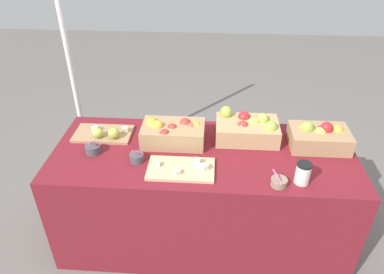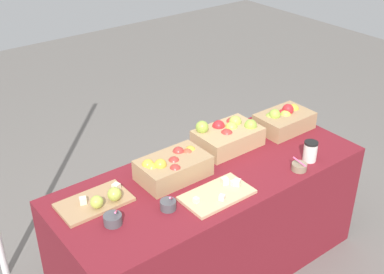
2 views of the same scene
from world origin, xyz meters
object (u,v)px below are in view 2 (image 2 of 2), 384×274
object	(u,v)px
cutting_board_front	(218,194)
sample_bowl_mid	(113,219)
cutting_board_back	(98,200)
coffee_cup	(310,151)
apple_crate_left	(284,120)
apple_crate_right	(173,167)
apple_crate_middle	(228,135)
sample_bowl_far	(299,167)
sample_bowl_near	(168,205)

from	to	relation	value
cutting_board_front	sample_bowl_mid	world-z (taller)	sample_bowl_mid
cutting_board_back	coffee_cup	xyz separation A→B (m)	(1.22, -0.39, 0.04)
sample_bowl_mid	apple_crate_left	bearing A→B (deg)	7.13
sample_bowl_mid	apple_crate_right	bearing A→B (deg)	18.02
cutting_board_back	coffee_cup	distance (m)	1.28
cutting_board_front	sample_bowl_mid	xyz separation A→B (m)	(-0.57, 0.14, 0.02)
apple_crate_middle	cutting_board_back	xyz separation A→B (m)	(-0.95, -0.05, -0.05)
sample_bowl_far	apple_crate_middle	bearing A→B (deg)	106.97
apple_crate_middle	cutting_board_back	world-z (taller)	apple_crate_middle
apple_crate_right	coffee_cup	size ratio (longest dim) A/B	3.11
cutting_board_back	sample_bowl_mid	xyz separation A→B (m)	(-0.02, -0.19, 0.00)
cutting_board_front	sample_bowl_near	bearing A→B (deg)	165.83
apple_crate_left	sample_bowl_far	world-z (taller)	apple_crate_left
apple_crate_right	cutting_board_front	world-z (taller)	apple_crate_right
cutting_board_back	apple_crate_left	bearing A→B (deg)	-0.45
cutting_board_front	sample_bowl_mid	bearing A→B (deg)	166.21
sample_bowl_near	apple_crate_middle	bearing A→B (deg)	24.30
apple_crate_middle	cutting_board_front	size ratio (longest dim) A/B	1.04
apple_crate_left	sample_bowl_far	bearing A→B (deg)	-126.27
apple_crate_left	coffee_cup	xyz separation A→B (m)	(-0.17, -0.38, -0.00)
apple_crate_left	cutting_board_back	size ratio (longest dim) A/B	0.96
apple_crate_right	apple_crate_left	bearing A→B (deg)	1.21
cutting_board_front	sample_bowl_far	xyz separation A→B (m)	(0.54, -0.09, 0.01)
cutting_board_back	coffee_cup	world-z (taller)	coffee_cup
apple_crate_left	coffee_cup	world-z (taller)	apple_crate_left
sample_bowl_near	sample_bowl_mid	bearing A→B (deg)	166.57
apple_crate_left	sample_bowl_near	bearing A→B (deg)	-167.66
apple_crate_middle	sample_bowl_far	bearing A→B (deg)	-73.03
apple_crate_left	sample_bowl_far	size ratio (longest dim) A/B	3.82
apple_crate_middle	sample_bowl_mid	size ratio (longest dim) A/B	4.02
sample_bowl_mid	coffee_cup	distance (m)	1.26
apple_crate_right	sample_bowl_far	distance (m)	0.74
apple_crate_right	sample_bowl_far	world-z (taller)	apple_crate_right
apple_crate_left	sample_bowl_mid	distance (m)	1.43
apple_crate_middle	coffee_cup	size ratio (longest dim) A/B	3.15
apple_crate_right	sample_bowl_near	world-z (taller)	apple_crate_right
cutting_board_back	cutting_board_front	bearing A→B (deg)	-30.85
apple_crate_left	coffee_cup	bearing A→B (deg)	-114.53
apple_crate_middle	cutting_board_front	world-z (taller)	apple_crate_middle
apple_crate_left	coffee_cup	distance (m)	0.41
apple_crate_middle	cutting_board_front	xyz separation A→B (m)	(-0.40, -0.38, -0.06)
cutting_board_front	sample_bowl_near	distance (m)	0.29
apple_crate_middle	coffee_cup	bearing A→B (deg)	-57.98
cutting_board_front	cutting_board_back	size ratio (longest dim) A/B	1.02
apple_crate_middle	sample_bowl_mid	distance (m)	1.00
apple_crate_left	sample_bowl_mid	xyz separation A→B (m)	(-1.42, -0.18, -0.04)
sample_bowl_far	sample_bowl_near	bearing A→B (deg)	168.66
coffee_cup	cutting_board_back	bearing A→B (deg)	162.39
apple_crate_middle	sample_bowl_far	distance (m)	0.50
apple_crate_right	cutting_board_front	size ratio (longest dim) A/B	1.03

